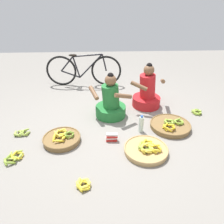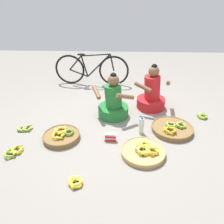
% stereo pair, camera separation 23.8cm
% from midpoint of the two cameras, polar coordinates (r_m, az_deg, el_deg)
% --- Properties ---
extents(ground_plane, '(10.00, 10.00, 0.00)m').
position_cam_midpoint_polar(ground_plane, '(3.37, -2.18, -3.54)').
color(ground_plane, gray).
extents(vendor_woman_front, '(0.72, 0.52, 0.78)m').
position_cam_midpoint_polar(vendor_woman_front, '(3.51, -2.41, 2.51)').
color(vendor_woman_front, '#237233').
rests_on(vendor_woman_front, ground).
extents(vendor_woman_behind, '(0.69, 0.54, 0.83)m').
position_cam_midpoint_polar(vendor_woman_behind, '(3.86, 7.91, 5.24)').
color(vendor_woman_behind, red).
rests_on(vendor_woman_behind, ground).
extents(bicycle_leaning, '(1.70, 0.12, 0.73)m').
position_cam_midpoint_polar(bicycle_leaning, '(4.83, -9.28, 11.31)').
color(bicycle_leaning, black).
rests_on(bicycle_leaning, ground).
extents(banana_basket_mid_left, '(0.59, 0.59, 0.15)m').
position_cam_midpoint_polar(banana_basket_mid_left, '(2.82, 7.03, -10.23)').
color(banana_basket_mid_left, tan).
rests_on(banana_basket_mid_left, ground).
extents(banana_basket_back_right, '(0.64, 0.64, 0.15)m').
position_cam_midpoint_polar(banana_basket_back_right, '(3.37, 13.90, -3.61)').
color(banana_basket_back_right, brown).
rests_on(banana_basket_back_right, ground).
extents(banana_basket_near_bicycle, '(0.54, 0.54, 0.15)m').
position_cam_midpoint_polar(banana_basket_near_bicycle, '(3.10, -15.86, -7.09)').
color(banana_basket_near_bicycle, brown).
rests_on(banana_basket_near_bicycle, ground).
extents(loose_bananas_back_left, '(0.20, 0.22, 0.08)m').
position_cam_midpoint_polar(loose_bananas_back_left, '(3.93, 20.79, -0.04)').
color(loose_bananas_back_left, '#8CAD38').
rests_on(loose_bananas_back_left, ground).
extents(loose_bananas_front_left, '(0.24, 0.18, 0.08)m').
position_cam_midpoint_polar(loose_bananas_front_left, '(3.47, -25.58, -5.28)').
color(loose_bananas_front_left, '#9EB747').
rests_on(loose_bananas_front_left, ground).
extents(loose_bananas_back_center, '(0.20, 0.21, 0.09)m').
position_cam_midpoint_polar(loose_bananas_back_center, '(2.44, -10.79, -19.14)').
color(loose_bananas_back_center, yellow).
rests_on(loose_bananas_back_center, ground).
extents(loose_bananas_front_center, '(0.24, 0.28, 0.09)m').
position_cam_midpoint_polar(loose_bananas_front_center, '(3.04, -27.49, -11.07)').
color(loose_bananas_front_center, '#8CAD38').
rests_on(loose_bananas_front_center, ground).
extents(water_bottle, '(0.07, 0.07, 0.28)m').
position_cam_midpoint_polar(water_bottle, '(3.16, 5.93, -3.40)').
color(water_bottle, silver).
rests_on(water_bottle, ground).
extents(packet_carton_stack, '(0.17, 0.07, 0.12)m').
position_cam_midpoint_polar(packet_carton_stack, '(2.99, -2.35, -7.05)').
color(packet_carton_stack, red).
rests_on(packet_carton_stack, ground).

